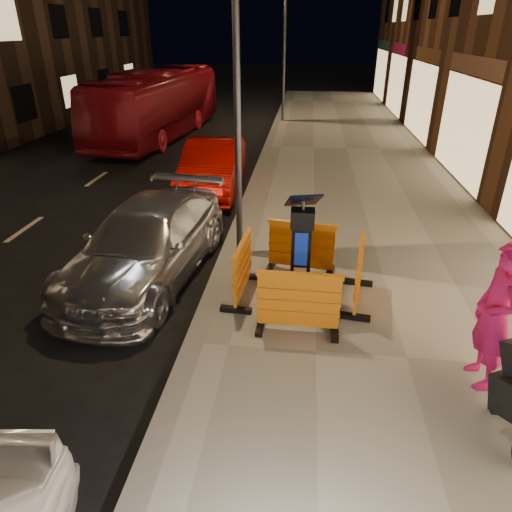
# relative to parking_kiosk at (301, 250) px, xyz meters

# --- Properties ---
(ground_plane) EXTENTS (120.00, 120.00, 0.00)m
(ground_plane) POSITION_rel_parking_kiosk_xyz_m (-1.48, -1.42, -1.03)
(ground_plane) COLOR black
(ground_plane) RESTS_ON ground
(sidewalk) EXTENTS (6.00, 60.00, 0.15)m
(sidewalk) POSITION_rel_parking_kiosk_xyz_m (1.52, -1.42, -0.95)
(sidewalk) COLOR gray
(sidewalk) RESTS_ON ground
(kerb) EXTENTS (0.30, 60.00, 0.15)m
(kerb) POSITION_rel_parking_kiosk_xyz_m (-1.48, -1.42, -0.95)
(kerb) COLOR slate
(kerb) RESTS_ON ground
(parking_kiosk) EXTENTS (0.61, 0.61, 1.76)m
(parking_kiosk) POSITION_rel_parking_kiosk_xyz_m (0.00, 0.00, 0.00)
(parking_kiosk) COLOR black
(parking_kiosk) RESTS_ON sidewalk
(barrier_front) EXTENTS (1.27, 0.54, 0.98)m
(barrier_front) POSITION_rel_parking_kiosk_xyz_m (0.00, -0.95, -0.39)
(barrier_front) COLOR orange
(barrier_front) RESTS_ON sidewalk
(barrier_back) EXTENTS (1.32, 0.71, 0.98)m
(barrier_back) POSITION_rel_parking_kiosk_xyz_m (0.00, 0.95, -0.39)
(barrier_back) COLOR orange
(barrier_back) RESTS_ON sidewalk
(barrier_kerbside) EXTENTS (0.61, 1.29, 0.98)m
(barrier_kerbside) POSITION_rel_parking_kiosk_xyz_m (-0.95, 0.00, -0.39)
(barrier_kerbside) COLOR orange
(barrier_kerbside) RESTS_ON sidewalk
(barrier_bldgside) EXTENTS (0.69, 1.32, 0.98)m
(barrier_bldgside) POSITION_rel_parking_kiosk_xyz_m (0.95, 0.00, -0.39)
(barrier_bldgside) COLOR orange
(barrier_bldgside) RESTS_ON sidewalk
(car_silver) EXTENTS (2.44, 4.88, 1.36)m
(car_silver) POSITION_rel_parking_kiosk_xyz_m (-2.83, 0.72, -1.03)
(car_silver) COLOR silver
(car_silver) RESTS_ON ground
(car_red) EXTENTS (1.66, 4.33, 1.41)m
(car_red) POSITION_rel_parking_kiosk_xyz_m (-2.62, 5.89, -1.03)
(car_red) COLOR #990804
(car_red) RESTS_ON ground
(bus_doubledecker) EXTENTS (3.10, 9.99, 2.74)m
(bus_doubledecker) POSITION_rel_parking_kiosk_xyz_m (-6.30, 12.91, -1.03)
(bus_doubledecker) COLOR maroon
(bus_doubledecker) RESTS_ON ground
(man) EXTENTS (0.52, 0.74, 1.94)m
(man) POSITION_rel_parking_kiosk_xyz_m (2.36, -1.77, 0.09)
(man) COLOR #BA1357
(man) RESTS_ON sidewalk
(street_lamp_mid) EXTENTS (0.12, 0.12, 6.00)m
(street_lamp_mid) POSITION_rel_parking_kiosk_xyz_m (-1.23, 1.58, 2.12)
(street_lamp_mid) COLOR #3F3F44
(street_lamp_mid) RESTS_ON sidewalk
(street_lamp_far) EXTENTS (0.12, 0.12, 6.00)m
(street_lamp_far) POSITION_rel_parking_kiosk_xyz_m (-1.23, 16.58, 2.12)
(street_lamp_far) COLOR #3F3F44
(street_lamp_far) RESTS_ON sidewalk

